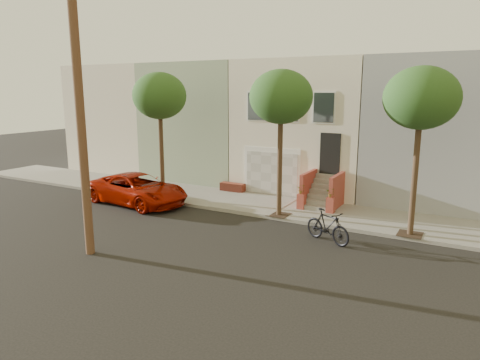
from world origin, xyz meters
The scene contains 9 objects.
ground centered at (0.00, 0.00, 0.00)m, with size 90.00×90.00×0.00m, color black.
sidewalk centered at (0.00, 5.35, 0.07)m, with size 40.00×3.70×0.15m, color gray.
house_row centered at (0.00, 11.19, 3.64)m, with size 33.10×11.70×7.00m.
tree_left centered at (-5.50, 3.90, 5.26)m, with size 2.70×2.57×6.30m.
tree_mid centered at (1.00, 3.90, 5.26)m, with size 2.70×2.57×6.30m.
tree_right centered at (6.50, 3.90, 5.26)m, with size 2.70×2.57×6.30m.
utility_pole centered at (8.00, -3.20, 5.19)m, with size 23.60×1.22×10.00m.
pickup_truck centered at (-6.15, 2.73, 0.75)m, with size 2.50×5.42×1.51m, color #9B1000.
motorcycle centered at (3.86, 1.92, 0.62)m, with size 0.58×2.05×1.23m, color black.
Camera 1 is at (8.53, -13.21, 5.59)m, focal length 32.61 mm.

